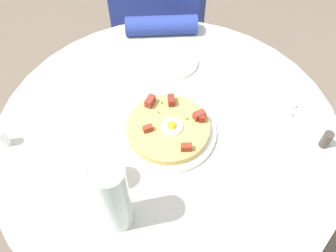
% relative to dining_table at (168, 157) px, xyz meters
% --- Properties ---
extents(ground_plane, '(6.00, 6.00, 0.00)m').
position_rel_dining_table_xyz_m(ground_plane, '(0.00, 0.00, -0.54)').
color(ground_plane, '#6B5B4C').
extents(dining_table, '(1.03, 1.03, 0.71)m').
position_rel_dining_table_xyz_m(dining_table, '(0.00, 0.00, 0.00)').
color(dining_table, beige).
rests_on(dining_table, ground_plane).
extents(person_seated, '(0.40, 0.48, 1.14)m').
position_rel_dining_table_xyz_m(person_seated, '(0.20, -0.69, -0.03)').
color(person_seated, '#2D2D33').
rests_on(person_seated, ground_plane).
extents(pizza_plate, '(0.28, 0.28, 0.01)m').
position_rel_dining_table_xyz_m(pizza_plate, '(-0.01, 0.02, 0.17)').
color(pizza_plate, white).
rests_on(pizza_plate, dining_table).
extents(breakfast_pizza, '(0.24, 0.24, 0.05)m').
position_rel_dining_table_xyz_m(breakfast_pizza, '(-0.01, 0.02, 0.19)').
color(breakfast_pizza, tan).
rests_on(breakfast_pizza, pizza_plate).
extents(bread_plate, '(0.18, 0.18, 0.01)m').
position_rel_dining_table_xyz_m(bread_plate, '(0.05, -0.27, 0.17)').
color(bread_plate, white).
rests_on(bread_plate, dining_table).
extents(napkin, '(0.20, 0.18, 0.00)m').
position_rel_dining_table_xyz_m(napkin, '(-0.27, -0.17, 0.17)').
color(napkin, white).
rests_on(napkin, dining_table).
extents(fork, '(0.18, 0.06, 0.00)m').
position_rel_dining_table_xyz_m(fork, '(-0.27, -0.16, 0.17)').
color(fork, silver).
rests_on(fork, napkin).
extents(knife, '(0.18, 0.06, 0.00)m').
position_rel_dining_table_xyz_m(knife, '(-0.28, -0.19, 0.17)').
color(knife, silver).
rests_on(knife, napkin).
extents(water_glass, '(0.07, 0.07, 0.13)m').
position_rel_dining_table_xyz_m(water_glass, '(0.13, 0.22, 0.23)').
color(water_glass, silver).
rests_on(water_glass, dining_table).
extents(water_bottle, '(0.07, 0.07, 0.23)m').
position_rel_dining_table_xyz_m(water_bottle, '(0.05, 0.30, 0.28)').
color(water_bottle, silver).
rests_on(water_bottle, dining_table).
extents(salt_shaker, '(0.03, 0.03, 0.06)m').
position_rel_dining_table_xyz_m(salt_shaker, '(0.43, 0.16, 0.20)').
color(salt_shaker, white).
rests_on(salt_shaker, dining_table).
extents(pepper_shaker, '(0.03, 0.03, 0.05)m').
position_rel_dining_table_xyz_m(pepper_shaker, '(-0.44, -0.04, 0.19)').
color(pepper_shaker, '#3F3833').
rests_on(pepper_shaker, dining_table).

